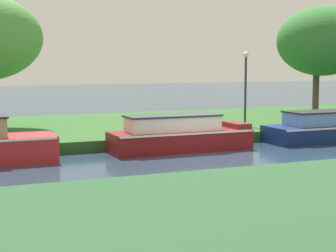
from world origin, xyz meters
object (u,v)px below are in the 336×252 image
Objects in this scene: willow_tree_centre at (323,41)px; maroon_barge at (180,135)px; mooring_post_near at (336,119)px; navy_narrowboat at (328,127)px; lamp_post at (246,80)px; mooring_post_far at (307,121)px.

maroon_barge is at bearing -155.36° from willow_tree_centre.
maroon_barge reaches higher than mooring_post_near.
maroon_barge is 1.04× the size of navy_narrowboat.
lamp_post is (-5.18, -1.55, -1.75)m from willow_tree_centre.
maroon_barge is 5.44m from lamp_post.
navy_narrowboat is 1.54× the size of lamp_post.
maroon_barge is at bearing -180.00° from navy_narrowboat.
maroon_barge is 0.94× the size of willow_tree_centre.
navy_narrowboat is at bearing -125.11° from willow_tree_centre.
mooring_post_far is at bearing -135.52° from willow_tree_centre.
maroon_barge is at bearing -146.96° from lamp_post.
mooring_post_near is at bearing -116.85° from willow_tree_centre.
mooring_post_far is at bearing 12.03° from maroon_barge.
lamp_post reaches higher than navy_narrowboat.
willow_tree_centre is at bearing 16.66° from lamp_post.
maroon_barge is 6.42m from navy_narrowboat.
navy_narrowboat is (6.42, 0.00, -0.01)m from maroon_barge.
willow_tree_centre reaches higher than maroon_barge.
willow_tree_centre reaches higher than lamp_post.
willow_tree_centre reaches higher than mooring_post_far.
navy_narrowboat reaches higher than mooring_post_near.
lamp_post is (-2.12, 2.80, 1.82)m from navy_narrowboat.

